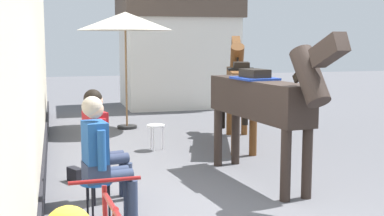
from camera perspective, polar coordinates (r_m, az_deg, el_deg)
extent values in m
plane|color=#56565B|center=(8.94, -0.55, -5.11)|extent=(40.00, 40.00, 0.00)
cube|color=beige|center=(6.95, -18.12, 5.02)|extent=(0.30, 14.00, 3.40)
cube|color=black|center=(7.17, -17.45, -7.19)|extent=(0.34, 14.00, 0.36)
cube|color=silver|center=(15.34, -1.59, 5.11)|extent=(3.20, 2.40, 2.60)
cube|color=brown|center=(15.36, -1.61, 11.65)|extent=(3.40, 2.60, 0.90)
cylinder|color=#194C99|center=(5.58, -10.69, -8.16)|extent=(0.34, 0.34, 0.03)
cylinder|color=black|center=(5.68, -9.23, -10.36)|extent=(0.02, 0.02, 0.45)
cylinder|color=black|center=(5.75, -11.61, -10.21)|extent=(0.02, 0.02, 0.45)
cylinder|color=black|center=(5.52, -11.04, -10.94)|extent=(0.02, 0.02, 0.45)
cube|color=#2D3851|center=(5.55, -10.72, -7.02)|extent=(0.29, 0.35, 0.20)
cube|color=#1E4C8C|center=(5.48, -10.80, -3.78)|extent=(0.27, 0.37, 0.44)
sphere|color=tan|center=(5.42, -10.89, -0.15)|extent=(0.20, 0.20, 0.20)
sphere|color=#B2A38E|center=(5.41, -11.10, 0.16)|extent=(0.22, 0.22, 0.22)
cylinder|color=#2D3851|center=(5.68, -9.02, -7.15)|extent=(0.40, 0.19, 0.13)
cylinder|color=#2D3851|center=(5.82, -7.13, -9.84)|extent=(0.11, 0.11, 0.46)
cylinder|color=#2D3851|center=(5.53, -8.58, -7.55)|extent=(0.40, 0.19, 0.13)
cylinder|color=#2D3851|center=(5.67, -6.64, -10.30)|extent=(0.11, 0.11, 0.46)
cylinder|color=#1E4C8C|center=(5.68, -11.07, -3.89)|extent=(0.09, 0.09, 0.42)
cylinder|color=#1E4C8C|center=(5.30, -10.06, -4.69)|extent=(0.09, 0.09, 0.42)
cylinder|color=#194C99|center=(6.32, -10.67, -6.29)|extent=(0.34, 0.34, 0.03)
cylinder|color=black|center=(6.42, -9.42, -8.24)|extent=(0.02, 0.02, 0.45)
cylinder|color=black|center=(6.47, -11.56, -8.19)|extent=(0.02, 0.02, 0.45)
cylinder|color=black|center=(6.25, -10.86, -8.74)|extent=(0.02, 0.02, 0.45)
cube|color=#2D3851|center=(6.29, -10.69, -5.28)|extent=(0.31, 0.37, 0.20)
cube|color=maroon|center=(6.23, -10.77, -2.41)|extent=(0.30, 0.38, 0.44)
sphere|color=tan|center=(6.18, -10.85, 0.79)|extent=(0.20, 0.20, 0.20)
sphere|color=black|center=(6.17, -11.03, 1.06)|extent=(0.22, 0.22, 0.22)
cylinder|color=#2D3851|center=(6.44, -9.31, -5.41)|extent=(0.40, 0.22, 0.13)
cylinder|color=#2D3851|center=(6.58, -7.69, -7.79)|extent=(0.11, 0.11, 0.46)
cylinder|color=#2D3851|center=(6.29, -8.80, -5.70)|extent=(0.40, 0.22, 0.13)
cylinder|color=#2D3851|center=(6.44, -7.15, -8.13)|extent=(0.11, 0.11, 0.46)
cylinder|color=maroon|center=(6.43, -11.17, -2.55)|extent=(0.09, 0.09, 0.42)
cylinder|color=maroon|center=(6.06, -9.96, -3.15)|extent=(0.09, 0.09, 0.42)
cube|color=#2D231E|center=(7.14, 7.38, 1.04)|extent=(0.71, 2.24, 0.52)
cylinder|color=#2D231E|center=(6.53, 12.74, -6.03)|extent=(0.13, 0.13, 0.90)
cylinder|color=#2D231E|center=(6.36, 10.43, -6.33)|extent=(0.13, 0.13, 0.90)
cylinder|color=#2D231E|center=(8.16, 4.90, -3.15)|extent=(0.13, 0.13, 0.90)
cylinder|color=#2D231E|center=(8.02, 2.93, -3.31)|extent=(0.13, 0.13, 0.90)
cylinder|color=#2D231E|center=(6.10, 13.03, 3.48)|extent=(0.36, 0.66, 0.73)
cube|color=#2D231E|center=(5.81, 15.07, 6.25)|extent=(0.24, 0.55, 0.40)
cube|color=black|center=(6.10, 12.96, 4.81)|extent=(0.12, 0.63, 0.48)
cylinder|color=black|center=(8.18, 3.40, -0.02)|extent=(0.11, 0.11, 0.65)
cube|color=navy|center=(7.20, 7.02, 3.30)|extent=(0.57, 0.66, 0.03)
cube|color=black|center=(7.20, 7.03, 3.86)|extent=(0.33, 0.47, 0.12)
cube|color=brown|center=(9.63, 5.46, 2.76)|extent=(1.05, 2.23, 0.52)
cylinder|color=brown|center=(10.67, 4.22, -0.59)|extent=(0.13, 0.13, 0.90)
cylinder|color=brown|center=(10.69, 5.88, -0.60)|extent=(0.13, 0.13, 0.90)
cylinder|color=brown|center=(8.76, 4.83, -2.41)|extent=(0.13, 0.13, 0.90)
cylinder|color=brown|center=(8.78, 6.85, -2.41)|extent=(0.13, 0.13, 0.90)
cylinder|color=brown|center=(10.80, 5.05, 5.36)|extent=(0.45, 0.68, 0.73)
cube|color=brown|center=(11.13, 4.96, 7.01)|extent=(0.32, 0.56, 0.40)
cube|color=black|center=(10.77, 5.06, 6.10)|extent=(0.22, 0.62, 0.48)
cylinder|color=black|center=(8.52, 5.97, 0.26)|extent=(0.12, 0.12, 0.65)
cube|color=black|center=(9.51, 5.53, 4.36)|extent=(0.65, 0.72, 0.03)
cube|color=black|center=(9.50, 5.53, 4.78)|extent=(0.39, 0.50, 0.12)
cylinder|color=maroon|center=(3.25, -8.71, -11.11)|extent=(0.07, 0.80, 0.09)
cylinder|color=maroon|center=(3.61, -9.71, -8.00)|extent=(0.50, 0.05, 0.03)
cylinder|color=black|center=(11.55, -7.27, -2.11)|extent=(0.44, 0.44, 0.06)
cylinder|color=olive|center=(11.42, -7.36, 3.19)|extent=(0.04, 0.04, 2.20)
cone|color=beige|center=(11.39, -7.47, 9.62)|extent=(2.10, 2.10, 0.40)
cylinder|color=white|center=(9.17, -4.08, -1.97)|extent=(0.32, 0.32, 0.03)
cylinder|color=silver|center=(9.24, -3.27, -3.35)|extent=(0.02, 0.02, 0.43)
cylinder|color=silver|center=(9.31, -4.59, -3.27)|extent=(0.02, 0.02, 0.43)
cylinder|color=silver|center=(9.09, -4.33, -3.53)|extent=(0.02, 0.02, 0.43)
cube|color=black|center=(7.36, -12.92, -7.30)|extent=(0.23, 0.30, 0.20)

